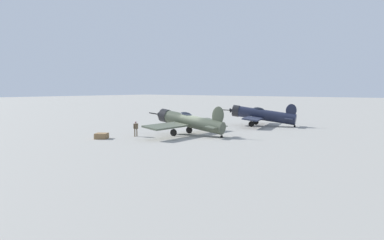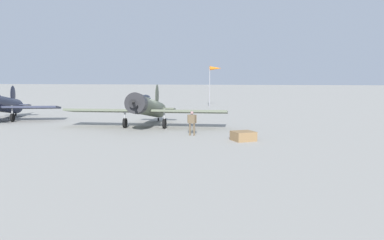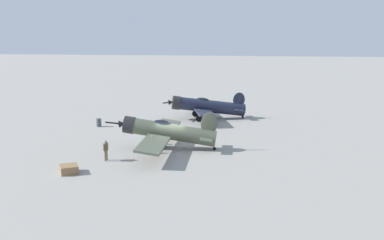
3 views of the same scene
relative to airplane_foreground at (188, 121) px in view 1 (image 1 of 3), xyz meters
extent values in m
plane|color=gray|center=(0.04, -0.50, -1.63)|extent=(400.00, 400.00, 0.00)
cylinder|color=#4C5442|center=(0.04, -0.50, -0.02)|extent=(2.06, 8.36, 2.60)
cylinder|color=#232326|center=(-0.25, 3.37, 0.53)|extent=(1.64, 1.23, 1.68)
cone|color=#232326|center=(-0.30, 4.01, 0.63)|extent=(0.70, 0.68, 0.72)
cube|color=black|center=(-0.31, 4.16, 0.63)|extent=(1.09, 2.63, 0.48)
ellipsoid|color=black|center=(-0.02, 0.31, 0.71)|extent=(0.89, 1.83, 0.92)
cube|color=#565E4C|center=(-0.04, 0.48, -0.28)|extent=(13.41, 3.01, 0.47)
ellipsoid|color=#4C5442|center=(0.29, -3.91, 0.80)|extent=(0.25, 1.78, 2.25)
cube|color=#565E4C|center=(0.28, -3.72, -0.41)|extent=(3.47, 1.35, 0.26)
cylinder|color=#999BA0|center=(-1.69, 0.84, -0.65)|extent=(0.14, 0.14, 1.16)
cylinder|color=black|center=(-1.69, 0.84, -1.23)|extent=(0.26, 0.81, 0.80)
cylinder|color=#999BA0|center=(1.55, 1.09, -0.65)|extent=(0.14, 0.14, 1.16)
cylinder|color=black|center=(1.55, 1.09, -1.23)|extent=(0.26, 0.81, 0.80)
cylinder|color=black|center=(0.33, -4.40, -1.49)|extent=(0.12, 0.29, 0.28)
cylinder|color=#1E2338|center=(15.38, -1.95, -0.05)|extent=(4.16, 8.99, 2.66)
cylinder|color=#232326|center=(14.12, 2.06, 0.49)|extent=(1.93, 1.56, 1.78)
cone|color=#232326|center=(13.93, 2.68, 0.57)|extent=(0.86, 0.81, 0.76)
cube|color=black|center=(13.88, 2.83, 0.57)|extent=(3.23, 0.97, 0.34)
ellipsoid|color=black|center=(15.11, -1.11, 0.72)|extent=(1.25, 1.92, 0.89)
cube|color=#282D42|center=(15.06, -0.94, -0.34)|extent=(11.54, 5.39, 0.44)
ellipsoid|color=#1E2338|center=(16.48, -5.48, 0.70)|extent=(0.63, 1.68, 2.00)
cube|color=#282D42|center=(16.42, -5.29, -0.41)|extent=(3.57, 2.07, 0.24)
cylinder|color=#999BA0|center=(13.30, -0.94, -0.68)|extent=(0.14, 0.14, 1.11)
cylinder|color=black|center=(13.30, -0.94, -1.23)|extent=(0.43, 0.82, 0.80)
cylinder|color=#999BA0|center=(16.50, 0.07, -0.68)|extent=(0.14, 0.14, 1.11)
cylinder|color=black|center=(16.50, 0.07, -1.23)|extent=(0.43, 0.82, 0.80)
cylinder|color=black|center=(16.64, -5.99, -1.49)|extent=(0.18, 0.30, 0.28)
cylinder|color=brown|center=(-4.72, 4.02, -1.20)|extent=(0.13, 0.13, 0.86)
cylinder|color=brown|center=(-4.42, 4.00, -1.20)|extent=(0.13, 0.13, 0.86)
cube|color=brown|center=(-4.57, 4.01, -0.46)|extent=(0.48, 0.26, 0.61)
sphere|color=gray|center=(-4.57, 4.01, -0.03)|extent=(0.23, 0.23, 0.23)
cylinder|color=brown|center=(-4.86, 4.02, -0.45)|extent=(0.09, 0.09, 0.57)
cylinder|color=brown|center=(-4.28, 3.99, -0.45)|extent=(0.09, 0.09, 0.57)
cube|color=olive|center=(-8.26, 5.52, -1.33)|extent=(1.81, 1.78, 0.60)
cylinder|color=#474C56|center=(8.47, 9.85, -1.16)|extent=(0.56, 0.56, 0.93)
torus|color=#474C56|center=(8.47, 9.85, -0.98)|extent=(0.60, 0.60, 0.04)
torus|color=#474C56|center=(8.47, 9.85, -1.35)|extent=(0.60, 0.60, 0.04)
camera|label=1|loc=(-36.45, -28.38, 3.89)|focal=37.37mm
camera|label=2|loc=(-9.66, 29.90, 2.40)|focal=35.40mm
camera|label=3|loc=(-37.51, -8.96, 8.42)|focal=40.70mm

